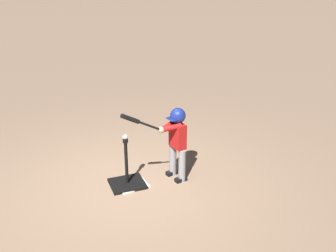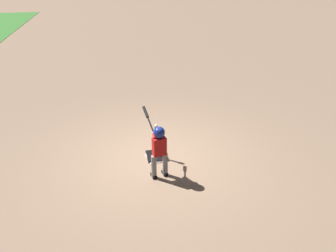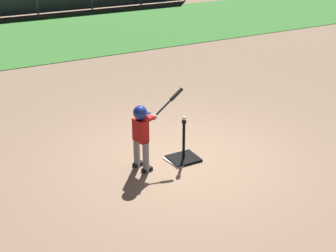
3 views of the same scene
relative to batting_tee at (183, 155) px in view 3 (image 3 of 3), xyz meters
The scene contains 6 objects.
ground_plane 0.10m from the batting_tee, 110.31° to the left, with size 90.00×90.00×0.00m, color #93755B.
grass_outfield_strip 10.23m from the batting_tee, 90.08° to the left, with size 56.00×6.80×0.02m, color #3D7F33.
home_plate 0.10m from the batting_tee, behind, with size 0.44×0.44×0.02m, color white.
batting_tee is the anchor object (origin of this frame).
batter_child 0.98m from the batting_tee, behind, with size 1.02×0.41×1.24m.
baseball 0.70m from the batting_tee, 131.19° to the left, with size 0.07×0.07×0.07m, color white.
Camera 3 is at (-3.69, -6.22, 3.88)m, focal length 50.00 mm.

